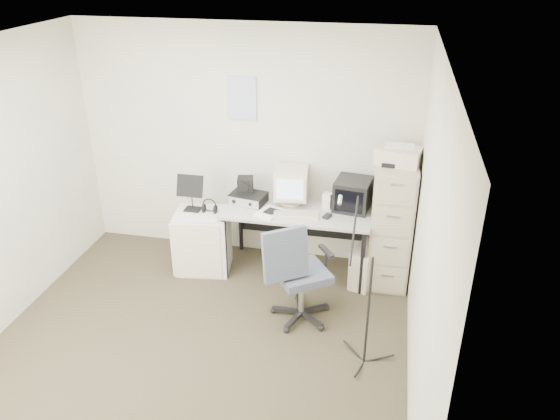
% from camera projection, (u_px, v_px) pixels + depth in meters
% --- Properties ---
extents(floor, '(3.60, 3.60, 0.01)m').
position_uv_depth(floor, '(195.00, 350.00, 4.72)').
color(floor, '#333022').
rests_on(floor, ground).
extents(ceiling, '(3.60, 3.60, 0.01)m').
position_uv_depth(ceiling, '(169.00, 55.00, 3.61)').
color(ceiling, white).
rests_on(ceiling, ground).
extents(wall_back, '(3.60, 0.02, 2.50)m').
position_uv_depth(wall_back, '(246.00, 145.00, 5.74)').
color(wall_back, beige).
rests_on(wall_back, ground).
extents(wall_front, '(3.60, 0.02, 2.50)m').
position_uv_depth(wall_front, '(48.00, 394.00, 2.59)').
color(wall_front, beige).
rests_on(wall_front, ground).
extents(wall_right, '(0.02, 3.60, 2.50)m').
position_uv_depth(wall_right, '(426.00, 247.00, 3.83)').
color(wall_right, beige).
rests_on(wall_right, ground).
extents(wall_calendar, '(0.30, 0.02, 0.44)m').
position_uv_depth(wall_calendar, '(242.00, 98.00, 5.52)').
color(wall_calendar, white).
rests_on(wall_calendar, wall_back).
extents(filing_cabinet, '(0.40, 0.60, 1.30)m').
position_uv_depth(filing_cabinet, '(392.00, 223.00, 5.44)').
color(filing_cabinet, tan).
rests_on(filing_cabinet, floor).
extents(printer, '(0.45, 0.36, 0.16)m').
position_uv_depth(printer, '(399.00, 156.00, 5.09)').
color(printer, beige).
rests_on(printer, filing_cabinet).
extents(desk, '(1.50, 0.70, 0.73)m').
position_uv_depth(desk, '(297.00, 240.00, 5.71)').
color(desk, '#B9B9B8').
rests_on(desk, floor).
extents(crt_monitor, '(0.37, 0.39, 0.37)m').
position_uv_depth(crt_monitor, '(291.00, 186.00, 5.61)').
color(crt_monitor, beige).
rests_on(crt_monitor, desk).
extents(crt_tv, '(0.38, 0.40, 0.31)m').
position_uv_depth(crt_tv, '(353.00, 194.00, 5.50)').
color(crt_tv, black).
rests_on(crt_tv, desk).
extents(desk_speaker, '(0.10, 0.10, 0.16)m').
position_uv_depth(desk_speaker, '(327.00, 201.00, 5.54)').
color(desk_speaker, beige).
rests_on(desk_speaker, desk).
extents(keyboard, '(0.48, 0.22, 0.03)m').
position_uv_depth(keyboard, '(295.00, 215.00, 5.40)').
color(keyboard, beige).
rests_on(keyboard, desk).
extents(mouse, '(0.09, 0.11, 0.03)m').
position_uv_depth(mouse, '(327.00, 216.00, 5.37)').
color(mouse, black).
rests_on(mouse, desk).
extents(radio_receiver, '(0.40, 0.31, 0.10)m').
position_uv_depth(radio_receiver, '(248.00, 198.00, 5.66)').
color(radio_receiver, black).
rests_on(radio_receiver, desk).
extents(radio_speaker, '(0.19, 0.18, 0.16)m').
position_uv_depth(radio_speaker, '(245.00, 185.00, 5.65)').
color(radio_speaker, black).
rests_on(radio_speaker, radio_receiver).
extents(papers, '(0.29, 0.33, 0.02)m').
position_uv_depth(papers, '(269.00, 213.00, 5.45)').
color(papers, white).
rests_on(papers, desk).
extents(pc_tower, '(0.32, 0.49, 0.42)m').
position_uv_depth(pc_tower, '(365.00, 265.00, 5.57)').
color(pc_tower, beige).
rests_on(pc_tower, floor).
extents(office_chair, '(0.80, 0.80, 1.00)m').
position_uv_depth(office_chair, '(302.00, 272.00, 4.92)').
color(office_chair, '#52596B').
rests_on(office_chair, floor).
extents(side_cart, '(0.60, 0.51, 0.67)m').
position_uv_depth(side_cart, '(203.00, 241.00, 5.76)').
color(side_cart, silver).
rests_on(side_cart, floor).
extents(music_stand, '(0.29, 0.18, 0.40)m').
position_uv_depth(music_stand, '(191.00, 192.00, 5.57)').
color(music_stand, black).
rests_on(music_stand, side_cart).
extents(headphones, '(0.20, 0.20, 0.03)m').
position_uv_depth(headphones, '(210.00, 208.00, 5.59)').
color(headphones, black).
rests_on(headphones, side_cart).
extents(mic_stand, '(0.02, 0.02, 1.34)m').
position_uv_depth(mic_stand, '(370.00, 296.00, 4.30)').
color(mic_stand, black).
rests_on(mic_stand, floor).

